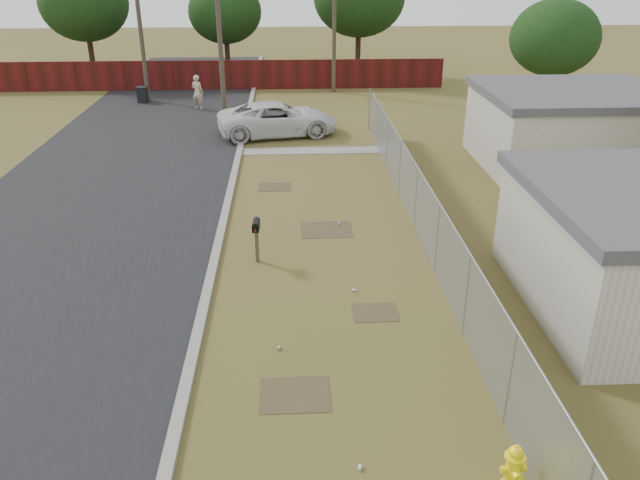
{
  "coord_description": "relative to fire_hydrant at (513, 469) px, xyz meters",
  "views": [
    {
      "loc": [
        -0.8,
        -14.94,
        8.05
      ],
      "look_at": [
        -0.06,
        -0.1,
        1.1
      ],
      "focal_mm": 35.0,
      "sensor_mm": 36.0,
      "label": 1
    }
  ],
  "objects": [
    {
      "name": "ground",
      "position": [
        -2.7,
        7.57,
        -0.44
      ],
      "size": [
        120.0,
        120.0,
        0.0
      ],
      "primitive_type": "plane",
      "color": "brown",
      "rests_on": "ground"
    },
    {
      "name": "street",
      "position": [
        -9.46,
        15.62,
        -0.42
      ],
      "size": [
        15.1,
        60.0,
        0.12
      ],
      "color": "black",
      "rests_on": "ground"
    },
    {
      "name": "chainlink_fence",
      "position": [
        0.42,
        8.59,
        0.36
      ],
      "size": [
        0.1,
        27.06,
        2.02
      ],
      "color": "gray",
      "rests_on": "ground"
    },
    {
      "name": "privacy_fence",
      "position": [
        -8.7,
        32.57,
        0.46
      ],
      "size": [
        30.0,
        0.12,
        1.8
      ],
      "primitive_type": "cube",
      "color": "#4B1011",
      "rests_on": "ground"
    },
    {
      "name": "utility_poles",
      "position": [
        -6.37,
        28.23,
        4.26
      ],
      "size": [
        12.6,
        8.24,
        9.0
      ],
      "color": "#4A3E31",
      "rests_on": "ground"
    },
    {
      "name": "houses",
      "position": [
        7.0,
        10.7,
        1.12
      ],
      "size": [
        9.3,
        17.24,
        3.1
      ],
      "color": "beige",
      "rests_on": "ground"
    },
    {
      "name": "horizon_trees",
      "position": [
        -1.86,
        31.12,
        4.19
      ],
      "size": [
        33.32,
        31.94,
        7.78
      ],
      "color": "#372418",
      "rests_on": "ground"
    },
    {
      "name": "fire_hydrant",
      "position": [
        0.0,
        0.0,
        0.0
      ],
      "size": [
        0.43,
        0.42,
        0.94
      ],
      "color": "#FFEE0D",
      "rests_on": "ground"
    },
    {
      "name": "mailbox",
      "position": [
        -4.48,
        8.47,
        0.58
      ],
      "size": [
        0.21,
        0.56,
        1.28
      ],
      "color": "brown",
      "rests_on": "ground"
    },
    {
      "name": "pickup_truck",
      "position": [
        -4.04,
        21.74,
        0.34
      ],
      "size": [
        6.01,
        3.62,
        1.56
      ],
      "primitive_type": "imported",
      "rotation": [
        0.0,
        0.0,
        1.76
      ],
      "color": "silver",
      "rests_on": "ground"
    },
    {
      "name": "pedestrian",
      "position": [
        -8.5,
        27.31,
        0.5
      ],
      "size": [
        0.81,
        0.69,
        1.87
      ],
      "primitive_type": "imported",
      "rotation": [
        0.0,
        0.0,
        2.71
      ],
      "color": "#C7B692",
      "rests_on": "ground"
    },
    {
      "name": "trash_bin",
      "position": [
        -11.92,
        29.12,
        0.02
      ],
      "size": [
        0.59,
        0.64,
        0.9
      ],
      "color": "black",
      "rests_on": "ground"
    },
    {
      "name": "scattered_litter",
      "position": [
        -2.9,
        4.36,
        -0.4
      ],
      "size": [
        2.54,
        11.63,
        0.07
      ],
      "color": "beige",
      "rests_on": "ground"
    }
  ]
}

